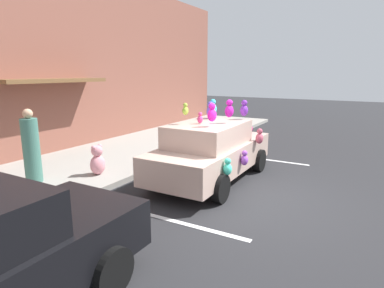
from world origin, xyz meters
The scene contains 8 objects.
ground_plane centered at (0.00, 0.00, 0.00)m, with size 60.00×60.00×0.00m, color #262628.
sidewalk centered at (0.00, 5.00, 0.07)m, with size 24.00×4.00×0.15m, color gray.
storefront_building centered at (0.00, 7.14, 3.19)m, with size 24.00×1.25×6.40m.
parking_stripe_front centered at (3.65, 1.00, 0.00)m, with size 0.12×3.60×0.01m, color silver.
parking_stripe_rear centered at (-1.65, 1.00, 0.00)m, with size 0.12×3.60×0.01m, color silver.
plush_covered_car centered at (0.92, 1.23, 0.81)m, with size 4.31×2.04×2.14m.
teddy_bear_on_sidewalk centered at (-0.56, 3.84, 0.52)m, with size 0.42×0.35×0.81m.
pedestrian_near_shopfront centered at (-1.76, 4.78, 0.98)m, with size 0.39×0.39×1.81m.
Camera 1 is at (-6.50, -2.40, 2.79)m, focal length 30.37 mm.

